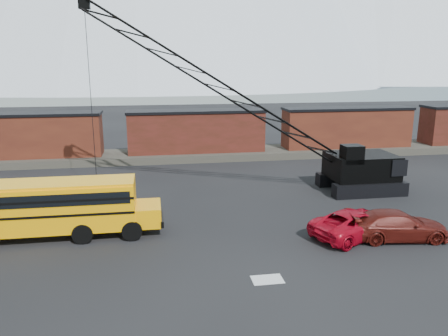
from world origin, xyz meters
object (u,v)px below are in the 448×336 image
at_px(red_pickup, 356,223).
at_px(maroon_suv, 397,225).
at_px(school_bus, 49,207).
at_px(crawler_crane, 247,103).

xyz_separation_m(red_pickup, maroon_suv, (2.09, -0.71, 0.03)).
distance_m(school_bus, maroon_suv, 19.13).
relative_size(school_bus, maroon_suv, 2.14).
bearing_deg(red_pickup, maroon_suv, -131.69).
bearing_deg(school_bus, maroon_suv, -9.90).
bearing_deg(maroon_suv, school_bus, 86.72).
bearing_deg(crawler_crane, red_pickup, -63.19).
relative_size(school_bus, red_pickup, 2.12).
bearing_deg(maroon_suv, red_pickup, 77.90).
distance_m(maroon_suv, crawler_crane, 12.79).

